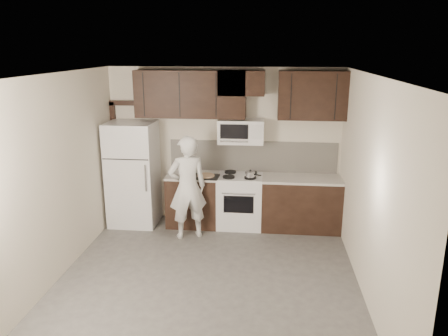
% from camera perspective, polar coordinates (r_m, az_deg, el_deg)
% --- Properties ---
extents(floor, '(4.50, 4.50, 0.00)m').
position_cam_1_polar(floor, '(6.02, -2.22, -14.58)').
color(floor, '#4D4A48').
rests_on(floor, ground).
extents(back_wall, '(4.00, 0.00, 4.00)m').
position_cam_1_polar(back_wall, '(7.62, 0.05, 2.90)').
color(back_wall, beige).
rests_on(back_wall, ground).
extents(ceiling, '(4.50, 4.50, 0.00)m').
position_cam_1_polar(ceiling, '(5.21, -2.54, 12.03)').
color(ceiling, white).
rests_on(ceiling, back_wall).
extents(counter_run, '(2.95, 0.64, 0.91)m').
position_cam_1_polar(counter_run, '(7.54, 4.38, -4.37)').
color(counter_run, black).
rests_on(counter_run, floor).
extents(stove, '(0.76, 0.66, 0.94)m').
position_cam_1_polar(stove, '(7.55, 2.08, -4.27)').
color(stove, silver).
rests_on(stove, floor).
extents(backsplash, '(2.90, 0.02, 0.54)m').
position_cam_1_polar(backsplash, '(7.62, 3.79, 1.55)').
color(backsplash, beige).
rests_on(backsplash, counter_run).
extents(upper_cabinets, '(3.48, 0.35, 0.78)m').
position_cam_1_polar(upper_cabinets, '(7.28, 1.56, 9.74)').
color(upper_cabinets, black).
rests_on(upper_cabinets, back_wall).
extents(microwave, '(0.76, 0.42, 0.40)m').
position_cam_1_polar(microwave, '(7.35, 2.23, 4.80)').
color(microwave, silver).
rests_on(microwave, upper_cabinets).
extents(refrigerator, '(0.80, 0.76, 1.80)m').
position_cam_1_polar(refrigerator, '(7.70, -11.78, -0.75)').
color(refrigerator, silver).
rests_on(refrigerator, floor).
extents(door_trim, '(0.50, 0.08, 2.12)m').
position_cam_1_polar(door_trim, '(8.03, -13.75, 2.36)').
color(door_trim, black).
rests_on(door_trim, floor).
extents(saucepan, '(0.26, 0.16, 0.15)m').
position_cam_1_polar(saucepan, '(7.24, 3.47, -0.91)').
color(saucepan, silver).
rests_on(saucepan, stove).
extents(baking_tray, '(0.45, 0.35, 0.02)m').
position_cam_1_polar(baking_tray, '(7.31, -2.40, -1.14)').
color(baking_tray, black).
rests_on(baking_tray, counter_run).
extents(pizza, '(0.31, 0.31, 0.02)m').
position_cam_1_polar(pizza, '(7.30, -2.40, -0.97)').
color(pizza, '#D2B38D').
rests_on(pizza, baking_tray).
extents(person, '(0.73, 0.62, 1.69)m').
position_cam_1_polar(person, '(7.01, -4.78, -2.55)').
color(person, white).
rests_on(person, floor).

